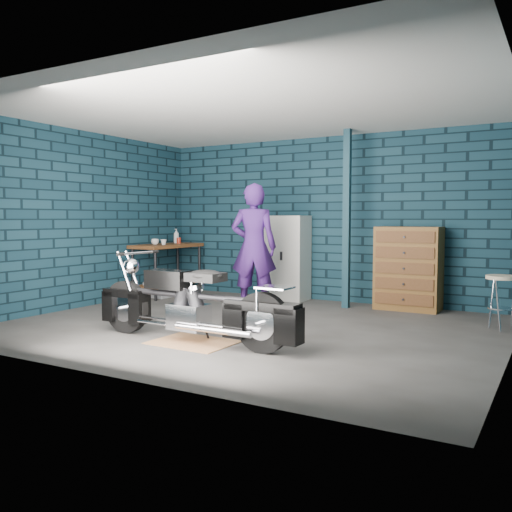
{
  "coord_description": "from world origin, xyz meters",
  "views": [
    {
      "loc": [
        3.43,
        -5.86,
        1.37
      ],
      "look_at": [
        -0.09,
        0.3,
        0.87
      ],
      "focal_mm": 38.0,
      "sensor_mm": 36.0,
      "label": 1
    }
  ],
  "objects_px": {
    "motorcycle": "(193,298)",
    "shop_stool": "(501,303)",
    "person": "(254,247)",
    "locker": "(288,258)",
    "workbench": "(167,270)",
    "tool_chest": "(408,268)",
    "storage_bin": "(158,290)"
  },
  "relations": [
    {
      "from": "person",
      "to": "shop_stool",
      "type": "distance_m",
      "value": 3.45
    },
    {
      "from": "person",
      "to": "locker",
      "type": "distance_m",
      "value": 1.11
    },
    {
      "from": "locker",
      "to": "shop_stool",
      "type": "relative_size",
      "value": 2.1
    },
    {
      "from": "workbench",
      "to": "shop_stool",
      "type": "relative_size",
      "value": 2.08
    },
    {
      "from": "storage_bin",
      "to": "tool_chest",
      "type": "xyz_separation_m",
      "value": [
        4.08,
        0.86,
        0.49
      ]
    },
    {
      "from": "person",
      "to": "locker",
      "type": "height_order",
      "value": "person"
    },
    {
      "from": "motorcycle",
      "to": "tool_chest",
      "type": "bearing_deg",
      "value": 67.25
    },
    {
      "from": "motorcycle",
      "to": "shop_stool",
      "type": "relative_size",
      "value": 3.31
    },
    {
      "from": "tool_chest",
      "to": "motorcycle",
      "type": "bearing_deg",
      "value": -114.28
    },
    {
      "from": "motorcycle",
      "to": "locker",
      "type": "bearing_deg",
      "value": 100.04
    },
    {
      "from": "motorcycle",
      "to": "shop_stool",
      "type": "distance_m",
      "value": 3.74
    },
    {
      "from": "tool_chest",
      "to": "shop_stool",
      "type": "bearing_deg",
      "value": -34.52
    },
    {
      "from": "locker",
      "to": "tool_chest",
      "type": "height_order",
      "value": "locker"
    },
    {
      "from": "workbench",
      "to": "person",
      "type": "xyz_separation_m",
      "value": [
        2.07,
        -0.52,
        0.48
      ]
    },
    {
      "from": "workbench",
      "to": "motorcycle",
      "type": "distance_m",
      "value": 3.79
    },
    {
      "from": "motorcycle",
      "to": "locker",
      "type": "height_order",
      "value": "locker"
    },
    {
      "from": "shop_stool",
      "to": "motorcycle",
      "type": "bearing_deg",
      "value": -140.05
    },
    {
      "from": "workbench",
      "to": "person",
      "type": "relative_size",
      "value": 0.74
    },
    {
      "from": "locker",
      "to": "workbench",
      "type": "bearing_deg",
      "value": -164.79
    },
    {
      "from": "person",
      "to": "motorcycle",
      "type": "bearing_deg",
      "value": 82.96
    },
    {
      "from": "shop_stool",
      "to": "storage_bin",
      "type": "bearing_deg",
      "value": 179.21
    },
    {
      "from": "storage_bin",
      "to": "locker",
      "type": "height_order",
      "value": "locker"
    },
    {
      "from": "storage_bin",
      "to": "shop_stool",
      "type": "bearing_deg",
      "value": -0.79
    },
    {
      "from": "motorcycle",
      "to": "storage_bin",
      "type": "distance_m",
      "value": 3.59
    },
    {
      "from": "person",
      "to": "locker",
      "type": "xyz_separation_m",
      "value": [
        0.03,
        1.09,
        -0.24
      ]
    },
    {
      "from": "person",
      "to": "tool_chest",
      "type": "distance_m",
      "value": 2.33
    },
    {
      "from": "tool_chest",
      "to": "shop_stool",
      "type": "relative_size",
      "value": 1.84
    },
    {
      "from": "workbench",
      "to": "tool_chest",
      "type": "height_order",
      "value": "tool_chest"
    },
    {
      "from": "workbench",
      "to": "motorcycle",
      "type": "bearing_deg",
      "value": -46.84
    },
    {
      "from": "motorcycle",
      "to": "tool_chest",
      "type": "distance_m",
      "value": 3.66
    },
    {
      "from": "person",
      "to": "storage_bin",
      "type": "distance_m",
      "value": 2.21
    },
    {
      "from": "workbench",
      "to": "shop_stool",
      "type": "xyz_separation_m",
      "value": [
        5.46,
        -0.37,
        -0.12
      ]
    }
  ]
}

